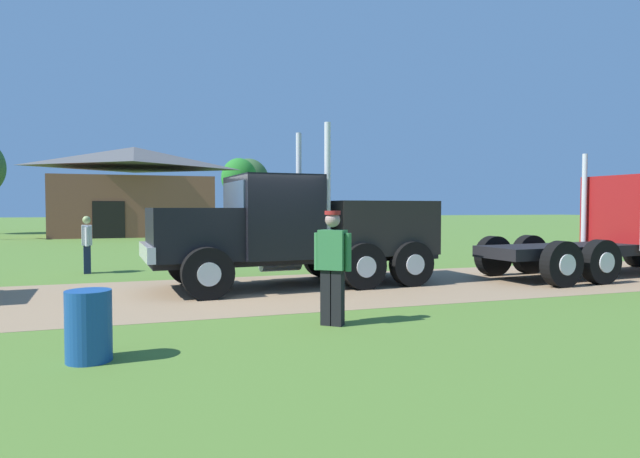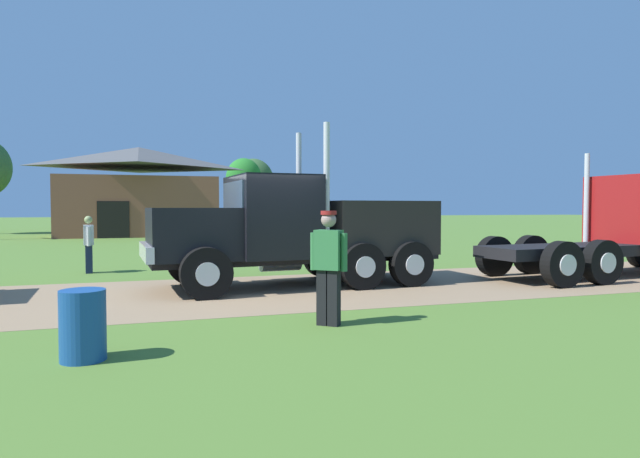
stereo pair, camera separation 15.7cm
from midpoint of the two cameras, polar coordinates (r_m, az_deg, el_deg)
The scene contains 10 objects.
ground_plane at distance 11.70m, azimuth -5.75°, elevation -6.64°, with size 200.00×200.00×0.00m, color #53772D.
dirt_track at distance 11.70m, azimuth -5.75°, elevation -6.62°, with size 120.00×5.11×0.01m, color #957959.
truck_foreground_white at distance 12.46m, azimuth -2.05°, elevation -0.25°, with size 6.93×3.01×3.67m.
truck_near_left at distance 17.10m, azimuth 31.10°, elevation 0.13°, with size 7.91×3.10×3.33m.
visitor_standing_near at distance 8.24m, azimuth 1.47°, elevation -3.65°, with size 0.49×0.46×1.77m.
visitor_far_side at distance 16.11m, azimuth -23.16°, elevation -1.35°, with size 0.31×0.61×1.58m.
steel_barrel at distance 7.00m, azimuth -23.35°, elevation -9.39°, with size 0.53×0.53×0.84m, color #19478C.
shed_building at distance 37.57m, azimuth -18.57°, elevation 3.70°, with size 10.10×7.69×5.82m.
tree_right at distance 49.30m, azimuth -8.02°, elevation 5.37°, with size 3.22×3.22×6.30m.
tree_far_right at distance 54.09m, azimuth -7.03°, elevation 5.04°, with size 4.11×4.11×6.71m.
Camera 2 is at (-2.31, -11.34, 1.82)m, focal length 30.05 mm.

